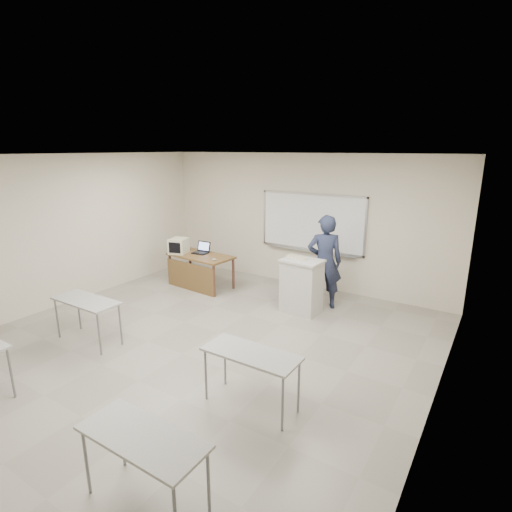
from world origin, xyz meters
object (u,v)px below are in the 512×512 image
Objects in this scene: podium at (301,286)px; presenter at (325,262)px; crt_monitor at (179,246)px; laptop at (202,250)px; whiteboard at (312,223)px; instructor_desk at (198,264)px; mouse at (214,260)px; keyboard at (297,257)px.

presenter reaches higher than podium.
crt_monitor is at bearing -176.30° from podium.
laptop is (0.45, 0.28, -0.11)m from crt_monitor.
crt_monitor is (-2.65, -1.49, -0.56)m from whiteboard.
crt_monitor reaches higher than laptop.
laptop reaches higher than instructor_desk.
crt_monitor is at bearing -173.96° from instructor_desk.
instructor_desk is 4.41× the size of laptop.
laptop is at bearing 177.82° from podium.
crt_monitor is 0.54m from laptop.
mouse is at bearing -31.64° from laptop.
whiteboard reaches higher than mouse.
podium is (2.60, 0.01, -0.03)m from instructor_desk.
keyboard is at bearing -14.24° from crt_monitor.
mouse is 2.39m from presenter.
crt_monitor is 0.90× the size of keyboard.
presenter is (0.76, -1.01, -0.54)m from whiteboard.
instructor_desk is at bearing -167.30° from mouse.
laptop is at bearing -25.62° from presenter.
podium is at bearing 30.38° from presenter.
keyboard reaches higher than laptop.
mouse is at bearing -134.67° from whiteboard.
presenter is at bearing 63.09° from podium.
crt_monitor reaches higher than mouse.
mouse is (0.55, -0.09, 0.22)m from instructor_desk.
instructor_desk is 2.93m from presenter.
crt_monitor is at bearing -150.87° from laptop.
presenter is (3.41, 0.48, 0.02)m from crt_monitor.
mouse is (1.10, -0.08, -0.15)m from crt_monitor.
keyboard is (2.45, 0.09, 0.51)m from instructor_desk.
instructor_desk is 0.66m from crt_monitor.
instructor_desk is at bearing -72.48° from laptop.
laptop is 3.17× the size of mouse.
whiteboard reaches higher than crt_monitor.
instructor_desk is at bearing -144.83° from whiteboard.
keyboard is (0.35, -1.39, -0.42)m from whiteboard.
mouse is at bearing -4.35° from instructor_desk.
keyboard is at bearing -75.85° from whiteboard.
instructor_desk is 0.60m from mouse.
presenter is at bearing 0.96° from laptop.
instructor_desk is 0.38m from laptop.
whiteboard is at bearing 122.41° from keyboard.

